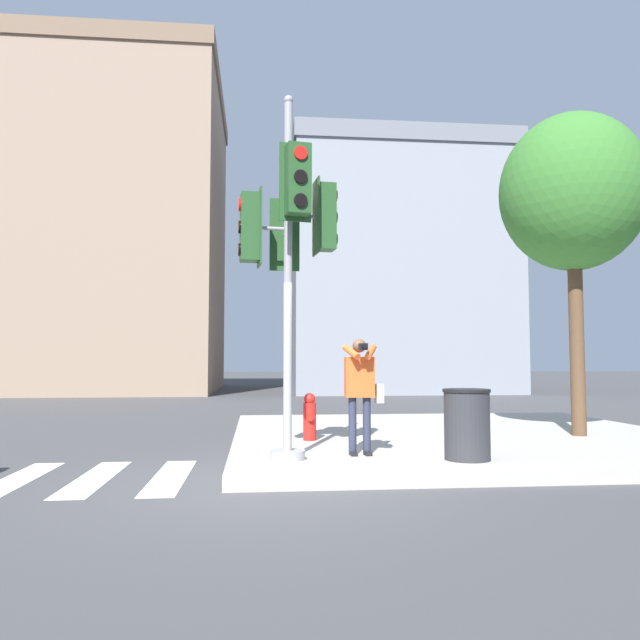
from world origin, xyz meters
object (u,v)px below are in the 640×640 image
object	(u,v)px
person_photographer	(361,386)
trash_bin	(467,424)
traffic_signal_pole	(289,239)
street_tree	(573,194)
fire_hydrant	(310,417)

from	to	relation	value
person_photographer	trash_bin	size ratio (longest dim) A/B	1.73
person_photographer	traffic_signal_pole	bearing A→B (deg)	-162.34
street_tree	fire_hydrant	bearing A→B (deg)	-177.82
fire_hydrant	person_photographer	bearing A→B (deg)	-70.75
person_photographer	trash_bin	distance (m)	1.51
street_tree	fire_hydrant	xyz separation A→B (m)	(-4.71, -0.18, -3.88)
street_tree	trash_bin	size ratio (longest dim) A/B	6.18
traffic_signal_pole	street_tree	size ratio (longest dim) A/B	0.86
person_photographer	fire_hydrant	distance (m)	1.82
person_photographer	street_tree	bearing A→B (deg)	23.70
person_photographer	street_tree	world-z (taller)	street_tree
street_tree	fire_hydrant	world-z (taller)	street_tree
person_photographer	fire_hydrant	world-z (taller)	person_photographer
person_photographer	trash_bin	world-z (taller)	person_photographer
fire_hydrant	trash_bin	distance (m)	2.91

